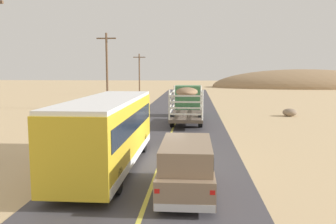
# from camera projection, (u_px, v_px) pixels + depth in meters

# --- Properties ---
(ground_plane) EXTENTS (240.00, 240.00, 0.00)m
(ground_plane) POSITION_uv_depth(u_px,v_px,m) (161.00, 161.00, 17.42)
(ground_plane) COLOR tan
(road_surface) EXTENTS (8.00, 120.00, 0.02)m
(road_surface) POSITION_uv_depth(u_px,v_px,m) (161.00, 160.00, 17.42)
(road_surface) COLOR #423F44
(road_surface) RESTS_ON ground
(road_centre_line) EXTENTS (0.16, 117.60, 0.00)m
(road_centre_line) POSITION_uv_depth(u_px,v_px,m) (161.00, 160.00, 17.42)
(road_centre_line) COLOR #D8CC4C
(road_centre_line) RESTS_ON road_surface
(suv_near) EXTENTS (1.90, 4.62, 1.93)m
(suv_near) POSITION_uv_depth(u_px,v_px,m) (186.00, 165.00, 12.65)
(suv_near) COLOR #8C7259
(suv_near) RESTS_ON road_surface
(livestock_truck) EXTENTS (2.53, 9.70, 3.02)m
(livestock_truck) POSITION_uv_depth(u_px,v_px,m) (188.00, 99.00, 31.58)
(livestock_truck) COLOR #3F7F4C
(livestock_truck) RESTS_ON road_surface
(bus) EXTENTS (2.54, 10.00, 3.21)m
(bus) POSITION_uv_depth(u_px,v_px,m) (108.00, 131.00, 15.82)
(bus) COLOR gold
(bus) RESTS_ON road_surface
(car_far) EXTENTS (1.80, 4.40, 1.46)m
(car_far) POSITION_uv_depth(u_px,v_px,m) (193.00, 92.00, 58.53)
(car_far) COLOR silver
(car_far) RESTS_ON road_surface
(power_pole_mid) EXTENTS (2.20, 0.24, 8.51)m
(power_pole_mid) POSITION_uv_depth(u_px,v_px,m) (107.00, 69.00, 39.65)
(power_pole_mid) COLOR brown
(power_pole_mid) RESTS_ON ground
(power_pole_far) EXTENTS (2.20, 0.24, 7.18)m
(power_pole_far) POSITION_uv_depth(u_px,v_px,m) (139.00, 72.00, 62.83)
(power_pole_far) COLOR brown
(power_pole_far) RESTS_ON ground
(boulder_near_shoulder) EXTENTS (1.33, 1.31, 0.73)m
(boulder_near_shoulder) POSITION_uv_depth(u_px,v_px,m) (290.00, 112.00, 33.76)
(boulder_near_shoulder) COLOR #84705B
(boulder_near_shoulder) RESTS_ON ground
(distant_hill) EXTENTS (44.42, 20.54, 8.86)m
(distant_hill) POSITION_uv_depth(u_px,v_px,m) (303.00, 87.00, 85.95)
(distant_hill) COLOR #957553
(distant_hill) RESTS_ON ground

